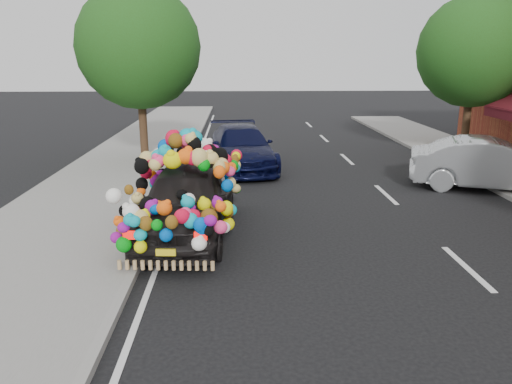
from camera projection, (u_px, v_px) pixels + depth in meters
ground at (268, 271)px, 8.86m from camera, size 100.00×100.00×0.00m
sidewalk at (22, 272)px, 8.67m from camera, size 4.00×60.00×0.12m
kerb at (135, 270)px, 8.75m from camera, size 0.15×60.00×0.13m
lane_markings at (467, 268)px, 9.00m from camera, size 6.00×50.00×0.01m
tree_near_sidewalk at (139, 47)px, 16.83m from camera, size 4.20×4.20×6.13m
tree_far_b at (474, 51)px, 17.81m from camera, size 4.00×4.00×5.90m
plush_art_car at (186, 185)px, 10.44m from camera, size 2.45×4.74×2.15m
navy_sedan at (241, 147)px, 17.03m from camera, size 2.61×5.11×1.42m
silver_hatchback at (492, 165)px, 14.16m from camera, size 4.73×2.93×1.47m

